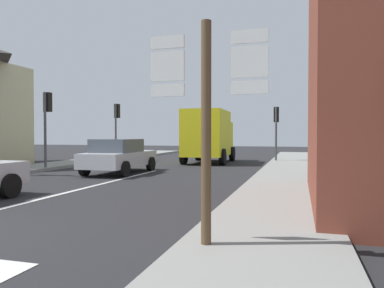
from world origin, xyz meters
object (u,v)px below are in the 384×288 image
object	(u,v)px
traffic_light_near_left	(47,113)
traffic_light_far_right	(276,121)
sedan_far	(119,156)
delivery_truck	(209,135)
route_sign_post	(206,116)
traffic_light_far_left	(117,119)

from	to	relation	value
traffic_light_near_left	traffic_light_far_right	bearing A→B (deg)	38.07
sedan_far	traffic_light_near_left	xyz separation A→B (m)	(-3.95, 0.47, 1.93)
sedan_far	delivery_truck	size ratio (longest dim) A/B	0.84
delivery_truck	route_sign_post	distance (m)	16.75
route_sign_post	traffic_light_far_left	bearing A→B (deg)	121.17
delivery_truck	traffic_light_near_left	size ratio (longest dim) A/B	1.39
route_sign_post	traffic_light_near_left	xyz separation A→B (m)	(-10.12, 9.85, 0.78)
route_sign_post	traffic_light_far_right	world-z (taller)	traffic_light_far_right
route_sign_post	traffic_light_far_left	distance (m)	19.57
delivery_truck	traffic_light_far_right	world-z (taller)	traffic_light_far_right
delivery_truck	traffic_light_far_left	size ratio (longest dim) A/B	1.38
route_sign_post	traffic_light_near_left	bearing A→B (deg)	135.79
traffic_light_near_left	traffic_light_far_left	bearing A→B (deg)	90.00
sedan_far	traffic_light_near_left	distance (m)	4.42
sedan_far	traffic_light_far_left	xyz separation A→B (m)	(-3.95, 7.35, 1.94)
sedan_far	delivery_truck	world-z (taller)	delivery_truck
traffic_light_far_right	traffic_light_far_left	bearing A→B (deg)	-174.56
traffic_light_far_right	traffic_light_far_left	distance (m)	10.06
delivery_truck	traffic_light_near_left	bearing A→B (deg)	-133.95
traffic_light_far_left	delivery_truck	bearing A→B (deg)	-4.10
traffic_light_near_left	traffic_light_far_left	xyz separation A→B (m)	(-0.00, 6.89, 0.01)
traffic_light_far_left	traffic_light_near_left	bearing A→B (deg)	-90.00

